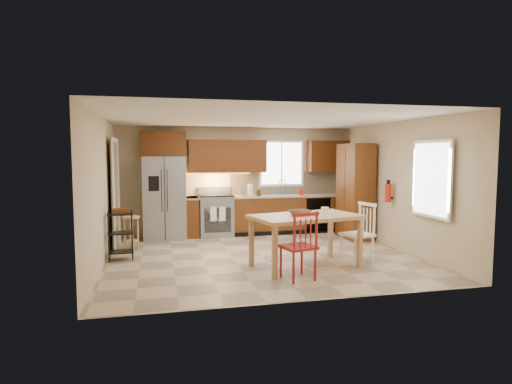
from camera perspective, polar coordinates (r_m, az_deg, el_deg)
The scene contains 33 objects.
floor at distance 7.95m, azimuth 0.75°, elevation -8.53°, with size 5.50×5.50×0.00m, color tan.
ceiling at distance 7.76m, azimuth 0.77°, elevation 9.73°, with size 5.50×5.00×0.02m, color silver.
wall_back at distance 10.20m, azimuth -2.59°, elevation 1.56°, with size 5.50×0.02×2.50m, color #CCB793.
wall_front at distance 5.37m, azimuth 7.13°, elevation -1.56°, with size 5.50×0.02×2.50m, color #CCB793.
wall_left at distance 7.59m, azimuth -19.85°, elevation 0.09°, with size 0.02×5.00×2.50m, color #CCB793.
wall_right at distance 8.82m, azimuth 18.38°, elevation 0.78°, with size 0.02×5.00×2.50m, color #CCB793.
refrigerator at distance 9.68m, azimuth -12.12°, elevation -0.74°, with size 0.92×0.75×1.82m, color gray.
range_stove at distance 9.88m, azimuth -5.38°, elevation -3.17°, with size 0.76×0.63×0.92m, color gray.
base_cabinet_narrow at distance 9.84m, azimuth -8.57°, elevation -3.30°, with size 0.30×0.60×0.90m, color #5E2D11.
base_cabinet_run at distance 10.30m, azimuth 4.82°, elevation -2.89°, with size 2.92×0.60×0.90m, color #5E2D11.
dishwasher at distance 10.21m, azimuth 8.32°, elevation -2.99°, with size 0.60×0.02×0.78m, color black.
backsplash at distance 10.50m, azimuth 4.37°, elevation 1.24°, with size 2.92×0.03×0.55m, color beige.
upper_over_fridge at distance 9.84m, azimuth -12.26°, elevation 6.28°, with size 1.00×0.35×0.55m, color #532A0D.
upper_left_block at distance 9.96m, azimuth -3.84°, elevation 4.79°, with size 1.80×0.35×0.75m, color #532A0D.
upper_right_block at distance 10.65m, azimuth 9.61°, elevation 4.74°, with size 1.00×0.35×0.75m, color #532A0D.
window_back at distance 10.42m, azimuth 3.40°, elevation 3.83°, with size 1.12×0.04×1.12m, color white.
sink at distance 10.19m, azimuth 3.82°, elevation -0.64°, with size 0.62×0.46×0.16m, color gray.
undercab_glow at distance 9.90m, azimuth -5.52°, elevation 2.49°, with size 1.60×0.30×0.01m, color #FFBF66.
soap_bottle at distance 10.20m, azimuth 6.03°, elevation 0.11°, with size 0.09×0.09×0.19m, color red.
paper_towel at distance 9.92m, azimuth -0.80°, elevation 0.26°, with size 0.12×0.12×0.28m, color white.
canister_steel at distance 9.88m, azimuth -1.93°, elevation -0.06°, with size 0.11×0.11×0.18m, color gray.
canister_wood at distance 9.94m, azimuth 0.37°, elevation -0.14°, with size 0.10×0.10×0.14m, color #492C13.
pantry at distance 9.73m, azimuth 13.06°, elevation 0.10°, with size 0.50×0.95×2.10m, color #5E2D11.
fire_extinguisher at distance 8.90m, azimuth 17.20°, elevation -0.12°, with size 0.12×0.12×0.36m, color red.
window_right at distance 7.81m, azimuth 22.38°, elevation 1.61°, with size 0.04×1.02×1.32m, color white.
doorway at distance 8.88m, azimuth -18.31°, elevation -0.49°, with size 0.04×0.95×2.10m, color #8C7A59.
dining_table at distance 7.17m, azimuth 6.61°, elevation -6.57°, with size 1.75×0.98×0.85m, color tan, non-canonical shape.
chair_red at distance 6.43m, azimuth 5.61°, elevation -7.10°, with size 0.48×0.48×1.03m, color maroon, non-canonical shape.
chair_white at distance 7.56m, azimuth 13.31°, elevation -5.39°, with size 0.48×0.48×1.03m, color white, non-canonical shape.
table_bowl at distance 7.06m, azimuth 5.81°, elevation -3.14°, with size 0.35×0.35×0.09m, color #492C13.
table_jar at distance 7.32m, azimuth 9.18°, elevation -2.62°, with size 0.14×0.14×0.17m, color white.
bar_stool at distance 8.68m, azimuth -16.30°, elevation -5.31°, with size 0.33×0.33×0.68m, color tan, non-canonical shape.
utility_cart at distance 7.96m, azimuth -17.63°, elevation -5.56°, with size 0.43×0.34×0.87m, color black, non-canonical shape.
Camera 1 is at (-1.84, -7.51, 1.86)m, focal length 30.00 mm.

